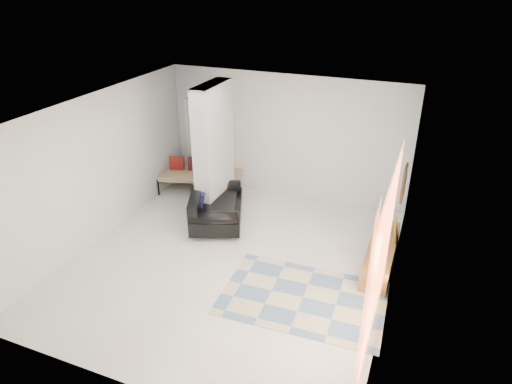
% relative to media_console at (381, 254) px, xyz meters
% --- Properties ---
extents(floor, '(6.00, 6.00, 0.00)m').
position_rel_media_console_xyz_m(floor, '(-2.52, -0.90, -0.20)').
color(floor, beige).
rests_on(floor, ground).
extents(ceiling, '(6.00, 6.00, 0.00)m').
position_rel_media_console_xyz_m(ceiling, '(-2.52, -0.90, 2.60)').
color(ceiling, white).
rests_on(ceiling, wall_back).
extents(wall_back, '(6.00, 0.00, 6.00)m').
position_rel_media_console_xyz_m(wall_back, '(-2.52, 2.10, 1.20)').
color(wall_back, silver).
rests_on(wall_back, ground).
extents(wall_front, '(6.00, 0.00, 6.00)m').
position_rel_media_console_xyz_m(wall_front, '(-2.52, -3.90, 1.20)').
color(wall_front, silver).
rests_on(wall_front, ground).
extents(wall_left, '(0.00, 6.00, 6.00)m').
position_rel_media_console_xyz_m(wall_left, '(-5.27, -0.90, 1.20)').
color(wall_left, silver).
rests_on(wall_left, ground).
extents(wall_right, '(0.00, 6.00, 6.00)m').
position_rel_media_console_xyz_m(wall_right, '(0.23, -0.90, 1.20)').
color(wall_right, silver).
rests_on(wall_right, ground).
extents(partition_column, '(0.35, 1.20, 2.80)m').
position_rel_media_console_xyz_m(partition_column, '(-3.62, 0.70, 1.20)').
color(partition_column, '#ADB2B4').
rests_on(partition_column, floor).
extents(hallway_door, '(0.85, 0.06, 2.04)m').
position_rel_media_console_xyz_m(hallway_door, '(-4.62, 2.06, 0.82)').
color(hallway_door, white).
rests_on(hallway_door, floor).
extents(curtain, '(0.00, 2.55, 2.55)m').
position_rel_media_console_xyz_m(curtain, '(0.15, -2.05, 1.25)').
color(curtain, '#FF7743').
rests_on(curtain, wall_right).
extents(wall_art, '(0.04, 0.45, 0.55)m').
position_rel_media_console_xyz_m(wall_art, '(0.20, -0.00, 1.45)').
color(wall_art, '#3D2610').
rests_on(wall_art, wall_right).
extents(media_console, '(0.45, 1.88, 0.80)m').
position_rel_media_console_xyz_m(media_console, '(0.00, 0.00, 0.00)').
color(media_console, brown).
rests_on(media_console, floor).
extents(loveseat, '(1.53, 1.92, 0.76)m').
position_rel_media_console_xyz_m(loveseat, '(-3.46, 0.27, 0.15)').
color(loveseat, silver).
rests_on(loveseat, floor).
extents(daybed, '(2.09, 1.35, 0.77)m').
position_rel_media_console_xyz_m(daybed, '(-4.45, 1.56, 0.21)').
color(daybed, black).
rests_on(daybed, floor).
extents(area_rug, '(2.66, 1.83, 0.01)m').
position_rel_media_console_xyz_m(area_rug, '(-1.01, -1.42, -0.20)').
color(area_rug, '#C1BB94').
rests_on(area_rug, floor).
extents(cylinder_lamp, '(0.12, 0.12, 0.64)m').
position_rel_media_console_xyz_m(cylinder_lamp, '(-0.02, -0.79, 0.52)').
color(cylinder_lamp, white).
rests_on(cylinder_lamp, media_console).
extents(bronze_figurine, '(0.13, 0.13, 0.25)m').
position_rel_media_console_xyz_m(bronze_figurine, '(-0.05, 0.42, 0.32)').
color(bronze_figurine, black).
rests_on(bronze_figurine, media_console).
extents(vase, '(0.21, 0.21, 0.20)m').
position_rel_media_console_xyz_m(vase, '(-0.05, -0.08, 0.29)').
color(vase, white).
rests_on(vase, media_console).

